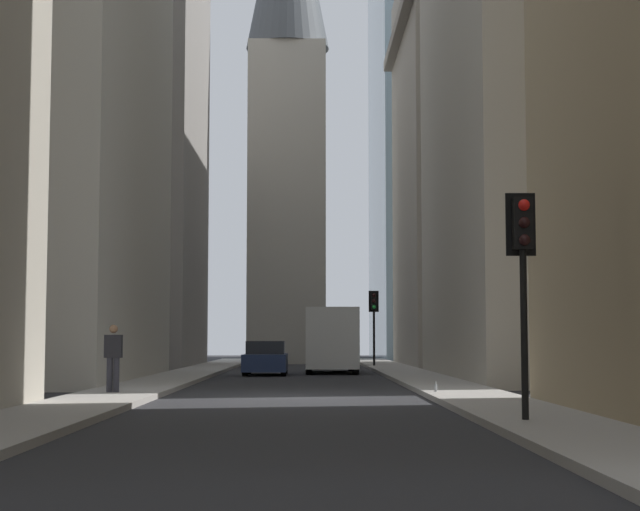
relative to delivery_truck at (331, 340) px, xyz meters
name	(u,v)px	position (x,y,z in m)	size (l,w,h in m)	color
ground_plane	(293,397)	(-19.14, 1.40, -1.46)	(135.00, 135.00, 0.00)	#262628
sidewalk_right	(119,395)	(-19.14, 5.90, -1.39)	(90.00, 2.20, 0.14)	gray
sidewalk_left	(466,394)	(-19.14, -3.10, -1.39)	(90.00, 2.20, 0.14)	gray
building_left_far	(493,165)	(10.16, -9.19, 9.61)	(14.33, 10.50, 22.13)	gray
building_right_midfar	(7,79)	(-9.12, 12.00, 9.50)	(15.22, 10.00, 21.92)	#B7B2A5
building_right_far	(106,142)	(9.07, 12.00, 10.69)	(12.34, 10.00, 24.30)	gray
church_spire	(288,86)	(17.86, 2.35, 15.99)	(5.23, 5.23, 33.34)	#B7B2A5
delivery_truck	(331,340)	(0.00, 0.00, 0.00)	(6.46, 2.25, 2.84)	silver
sedan_navy	(266,359)	(-2.72, 2.80, -0.80)	(4.30, 1.78, 1.42)	navy
traffic_light_foreground	(523,251)	(-28.43, -2.69, 1.55)	(0.43, 0.52, 3.91)	black
traffic_light_midblock	(374,310)	(7.33, -2.39, 1.52)	(0.43, 0.52, 3.87)	black
pedestrian	(113,355)	(-19.33, 6.04, -0.37)	(0.26, 0.44, 1.73)	#33333D
discarded_bottle	(436,388)	(-19.21, -2.30, -1.21)	(0.07, 0.07, 0.27)	#999EA3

